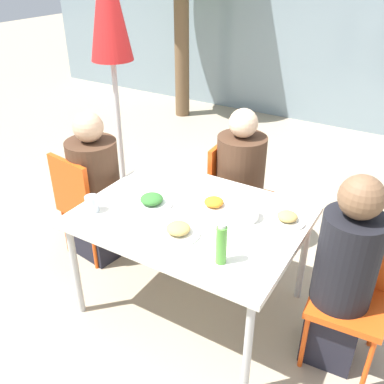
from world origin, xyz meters
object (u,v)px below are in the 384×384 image
object	(u,v)px
chair_left	(84,200)
bottle	(221,244)
person_left	(96,192)
chair_far	(232,187)
chair_right	(352,283)
closed_umbrella	(109,15)
person_far	(239,187)
person_right	(343,279)
drinking_cup	(92,204)
salad_bowl	(246,214)

from	to	relation	value
chair_left	bottle	bearing A→B (deg)	-7.51
bottle	person_left	bearing A→B (deg)	160.67
chair_far	person_left	bearing A→B (deg)	-52.37
chair_left	person_left	distance (m)	0.11
chair_right	closed_umbrella	bearing A→B (deg)	-22.02
person_left	person_far	distance (m)	1.07
chair_far	closed_umbrella	bearing A→B (deg)	-95.79
person_right	chair_far	world-z (taller)	person_right
chair_left	person_left	xyz separation A→B (m)	(0.06, 0.07, 0.05)
person_right	drinking_cup	bearing A→B (deg)	9.49
chair_far	salad_bowl	bearing A→B (deg)	28.85
person_left	chair_far	xyz separation A→B (m)	(0.79, 0.67, -0.05)
chair_left	chair_far	distance (m)	1.13
person_right	closed_umbrella	bearing A→B (deg)	-24.32
chair_far	bottle	bearing A→B (deg)	20.70
chair_left	closed_umbrella	distance (m)	1.45
closed_umbrella	drinking_cup	distance (m)	1.63
person_far	salad_bowl	world-z (taller)	person_far
chair_left	closed_umbrella	bearing A→B (deg)	119.19
chair_right	chair_far	world-z (taller)	same
chair_right	person_right	size ratio (longest dim) A/B	0.72
person_left	chair_right	distance (m)	1.86
person_right	chair_far	bearing A→B (deg)	-39.79
person_left	chair_left	bearing A→B (deg)	-121.86
bottle	person_right	bearing A→B (deg)	35.10
chair_left	drinking_cup	distance (m)	0.62
salad_bowl	person_right	bearing A→B (deg)	-4.96
person_left	person_far	size ratio (longest dim) A/B	1.00
chair_right	person_left	bearing A→B (deg)	-3.61
chair_right	chair_far	xyz separation A→B (m)	(-1.06, 0.64, 0.00)
bottle	person_far	bearing A→B (deg)	110.25
chair_left	person_left	world-z (taller)	person_left
closed_umbrella	drinking_cup	xyz separation A→B (m)	(0.75, -1.15, -0.89)
person_left	salad_bowl	bearing A→B (deg)	7.75
chair_right	person_far	distance (m)	1.15
person_left	person_far	xyz separation A→B (m)	(0.87, 0.62, -0.00)
person_right	chair_far	distance (m)	1.25
chair_left	bottle	xyz separation A→B (m)	(1.33, -0.37, 0.34)
person_right	chair_left	bearing A→B (deg)	-3.97
person_far	salad_bowl	size ratio (longest dim) A/B	7.32
chair_right	drinking_cup	xyz separation A→B (m)	(-1.48, -0.44, 0.28)
chair_left	person_left	bearing A→B (deg)	58.14
person_right	salad_bowl	size ratio (longest dim) A/B	7.54
chair_right	salad_bowl	xyz separation A→B (m)	(-0.65, -0.03, 0.26)
chair_left	person_right	distance (m)	1.87
chair_left	chair_right	world-z (taller)	same
person_right	salad_bowl	world-z (taller)	person_right
closed_umbrella	bottle	bearing A→B (deg)	-35.72
chair_right	drinking_cup	distance (m)	1.57
salad_bowl	drinking_cup	bearing A→B (deg)	-153.82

